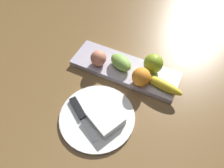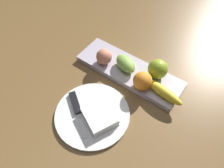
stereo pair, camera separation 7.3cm
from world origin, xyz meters
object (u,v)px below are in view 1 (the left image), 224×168
(fruit_tray, at_px, (125,69))
(peach, at_px, (98,58))
(apple, at_px, (153,63))
(orange_near_apple, at_px, (141,77))
(dinner_plate, at_px, (97,117))
(banana, at_px, (162,84))
(grape_bunch, at_px, (121,62))
(folded_napkin, at_px, (105,118))
(knife, at_px, (80,112))

(fruit_tray, xyz_separation_m, peach, (-0.10, -0.03, 0.04))
(apple, relative_size, orange_near_apple, 1.07)
(peach, xyz_separation_m, dinner_plate, (0.10, -0.20, -0.05))
(peach, bearing_deg, fruit_tray, 15.24)
(banana, distance_m, grape_bunch, 0.18)
(fruit_tray, height_order, folded_napkin, folded_napkin)
(orange_near_apple, bearing_deg, peach, 174.70)
(peach, bearing_deg, grape_bunch, 15.59)
(fruit_tray, bearing_deg, apple, 18.41)
(folded_napkin, bearing_deg, orange_near_apple, 75.10)
(banana, xyz_separation_m, knife, (-0.22, -0.21, -0.02))
(dinner_plate, bearing_deg, peach, 116.41)
(apple, bearing_deg, fruit_tray, -161.59)
(orange_near_apple, xyz_separation_m, peach, (-0.18, 0.02, -0.00))
(peach, distance_m, knife, 0.22)
(folded_napkin, distance_m, knife, 0.09)
(grape_bunch, bearing_deg, fruit_tray, 13.34)
(grape_bunch, height_order, dinner_plate, grape_bunch)
(apple, xyz_separation_m, folded_napkin, (-0.07, -0.26, -0.03))
(fruit_tray, height_order, dinner_plate, fruit_tray)
(apple, distance_m, orange_near_apple, 0.08)
(fruit_tray, xyz_separation_m, apple, (0.10, 0.03, 0.05))
(knife, bearing_deg, folded_napkin, 41.25)
(peach, bearing_deg, folded_napkin, -56.81)
(fruit_tray, bearing_deg, folded_napkin, -82.11)
(fruit_tray, relative_size, apple, 5.79)
(banana, bearing_deg, orange_near_apple, 18.75)
(dinner_plate, bearing_deg, knife, -168.20)
(orange_near_apple, bearing_deg, knife, -125.45)
(orange_near_apple, distance_m, knife, 0.25)
(grape_bunch, height_order, folded_napkin, grape_bunch)
(grape_bunch, xyz_separation_m, dinner_plate, (0.02, -0.23, -0.04))
(fruit_tray, xyz_separation_m, knife, (-0.06, -0.24, 0.00))
(fruit_tray, bearing_deg, peach, -164.76)
(apple, bearing_deg, orange_near_apple, -103.12)
(dinner_plate, height_order, folded_napkin, folded_napkin)
(grape_bunch, xyz_separation_m, knife, (-0.04, -0.24, -0.03))
(banana, height_order, peach, peach)
(orange_near_apple, bearing_deg, dinner_plate, -113.64)
(fruit_tray, bearing_deg, dinner_plate, -90.00)
(knife, bearing_deg, peach, 134.24)
(banana, height_order, orange_near_apple, orange_near_apple)
(apple, relative_size, knife, 0.45)
(apple, xyz_separation_m, peach, (-0.20, -0.06, -0.01))
(peach, xyz_separation_m, folded_napkin, (0.13, -0.20, -0.03))
(apple, relative_size, grape_bunch, 0.76)
(grape_bunch, height_order, knife, grape_bunch)
(banana, distance_m, dinner_plate, 0.26)
(banana, distance_m, folded_napkin, 0.24)
(apple, height_order, knife, apple)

